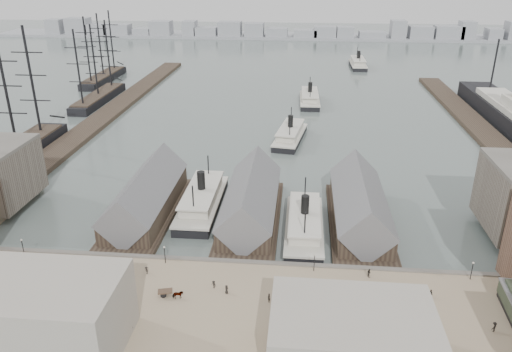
# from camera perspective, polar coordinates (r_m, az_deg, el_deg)

# --- Properties ---
(ground) EXTENTS (900.00, 900.00, 0.00)m
(ground) POSITION_cam_1_polar(r_m,az_deg,el_deg) (108.59, -1.51, -9.18)
(ground) COLOR #4C5854
(ground) RESTS_ON ground
(quay) EXTENTS (180.00, 30.00, 2.00)m
(quay) POSITION_cam_1_polar(r_m,az_deg,el_deg) (91.87, -3.04, -15.32)
(quay) COLOR gray
(quay) RESTS_ON ground
(seawall) EXTENTS (180.00, 1.20, 2.30)m
(seawall) POSITION_cam_1_polar(r_m,az_deg,el_deg) (103.64, -1.86, -10.18)
(seawall) COLOR #59544C
(seawall) RESTS_ON ground
(west_wharf) EXTENTS (10.00, 220.00, 1.60)m
(west_wharf) POSITION_cam_1_polar(r_m,az_deg,el_deg) (214.61, -16.66, 6.77)
(west_wharf) COLOR #2D231C
(west_wharf) RESTS_ON ground
(east_wharf) EXTENTS (10.00, 180.00, 1.60)m
(east_wharf) POSITION_cam_1_polar(r_m,az_deg,el_deg) (201.16, 24.55, 4.55)
(east_wharf) COLOR #2D231C
(east_wharf) RESTS_ON ground
(ferry_shed_west) EXTENTS (14.00, 42.00, 12.60)m
(ferry_shed_west) POSITION_cam_1_polar(r_m,az_deg,el_deg) (126.08, -12.43, -2.48)
(ferry_shed_west) COLOR #2D231C
(ferry_shed_west) RESTS_ON ground
(ferry_shed_center) EXTENTS (14.00, 42.00, 12.60)m
(ferry_shed_center) POSITION_cam_1_polar(r_m,az_deg,el_deg) (120.94, -0.59, -3.04)
(ferry_shed_center) COLOR #2D231C
(ferry_shed_center) RESTS_ON ground
(ferry_shed_east) EXTENTS (14.00, 42.00, 12.60)m
(ferry_shed_east) POSITION_cam_1_polar(r_m,az_deg,el_deg) (121.28, 11.75, -3.49)
(ferry_shed_east) COLOR #2D231C
(ferry_shed_east) RESTS_ON ground
(street_bldg_center) EXTENTS (24.00, 16.00, 10.00)m
(street_bldg_center) POSITION_cam_1_polar(r_m,az_deg,el_deg) (78.57, 10.86, -17.96)
(street_bldg_center) COLOR gray
(street_bldg_center) RESTS_ON quay
(street_bldg_west) EXTENTS (30.00, 16.00, 12.00)m
(street_bldg_west) POSITION_cam_1_polar(r_m,az_deg,el_deg) (87.83, -24.78, -14.14)
(street_bldg_west) COLOR gray
(street_bldg_west) RESTS_ON quay
(lamp_post_far_w) EXTENTS (0.44, 0.44, 3.92)m
(lamp_post_far_w) POSITION_cam_1_polar(r_m,az_deg,el_deg) (114.43, -25.16, -7.06)
(lamp_post_far_w) COLOR black
(lamp_post_far_w) RESTS_ON quay
(lamp_post_near_w) EXTENTS (0.44, 0.44, 3.92)m
(lamp_post_near_w) POSITION_cam_1_polar(r_m,az_deg,el_deg) (103.00, -10.41, -8.48)
(lamp_post_near_w) COLOR black
(lamp_post_near_w) RESTS_ON quay
(lamp_post_near_e) EXTENTS (0.44, 0.44, 3.92)m
(lamp_post_near_e) POSITION_cam_1_polar(r_m,az_deg,el_deg) (99.61, 6.69, -9.42)
(lamp_post_near_e) COLOR black
(lamp_post_near_e) RESTS_ON quay
(lamp_post_far_e) EXTENTS (0.44, 0.44, 3.92)m
(lamp_post_far_e) POSITION_cam_1_polar(r_m,az_deg,el_deg) (105.06, 23.50, -9.55)
(lamp_post_far_e) COLOR black
(lamp_post_far_e) RESTS_ON quay
(far_shore) EXTENTS (500.00, 40.00, 15.72)m
(far_shore) POSITION_cam_1_polar(r_m,az_deg,el_deg) (428.73, 3.69, 15.96)
(far_shore) COLOR gray
(far_shore) RESTS_ON ground
(ferry_docked_west) EXTENTS (9.13, 30.44, 10.87)m
(ferry_docked_west) POSITION_cam_1_polar(r_m,az_deg,el_deg) (127.78, -6.18, -2.72)
(ferry_docked_west) COLOR black
(ferry_docked_west) RESTS_ON ground
(ferry_docked_east) EXTENTS (8.59, 28.63, 10.22)m
(ferry_docked_east) POSITION_cam_1_polar(r_m,az_deg,el_deg) (116.54, 5.53, -5.48)
(ferry_docked_east) COLOR black
(ferry_docked_east) RESTS_ON ground
(ferry_open_near) EXTENTS (12.20, 28.40, 9.82)m
(ferry_open_near) POSITION_cam_1_polar(r_m,az_deg,el_deg) (176.70, 3.93, 4.77)
(ferry_open_near) COLOR black
(ferry_open_near) RESTS_ON ground
(ferry_open_mid) EXTENTS (8.97, 28.26, 10.04)m
(ferry_open_mid) POSITION_cam_1_polar(r_m,az_deg,el_deg) (226.10, 6.16, 8.84)
(ferry_open_mid) COLOR black
(ferry_open_mid) RESTS_ON ground
(ferry_open_far) EXTENTS (8.96, 28.87, 10.28)m
(ferry_open_far) POSITION_cam_1_polar(r_m,az_deg,el_deg) (311.92, 11.57, 12.52)
(ferry_open_far) COLOR black
(ferry_open_far) RESTS_ON ground
(sailing_ship_near) EXTENTS (9.64, 66.41, 39.63)m
(sailing_ship_near) POSITION_cam_1_polar(r_m,az_deg,el_deg) (171.23, -26.82, 1.83)
(sailing_ship_near) COLOR black
(sailing_ship_near) RESTS_ON ground
(sailing_ship_mid) EXTENTS (8.25, 47.67, 33.92)m
(sailing_ship_mid) POSITION_cam_1_polar(r_m,az_deg,el_deg) (237.98, -17.54, 8.64)
(sailing_ship_mid) COLOR black
(sailing_ship_mid) RESTS_ON ground
(sailing_ship_far) EXTENTS (8.40, 46.67, 34.53)m
(sailing_ship_far) POSITION_cam_1_polar(r_m,az_deg,el_deg) (280.31, -17.01, 10.82)
(sailing_ship_far) COLOR black
(sailing_ship_far) RESTS_ON ground
(horse_cart_left) EXTENTS (4.80, 2.06, 1.65)m
(horse_cart_left) POSITION_cam_1_polar(r_m,az_deg,el_deg) (106.35, -24.33, -10.48)
(horse_cart_left) COLOR black
(horse_cart_left) RESTS_ON quay
(horse_cart_center) EXTENTS (5.03, 2.36, 1.66)m
(horse_cart_center) POSITION_cam_1_polar(r_m,az_deg,el_deg) (94.08, -9.34, -13.18)
(horse_cart_center) COLOR black
(horse_cart_center) RESTS_ON quay
(horse_cart_right) EXTENTS (4.76, 2.44, 1.52)m
(horse_cart_right) POSITION_cam_1_polar(r_m,az_deg,el_deg) (88.87, 14.78, -16.28)
(horse_cart_right) COLOR black
(horse_cart_right) RESTS_ON quay
(pedestrian_1) EXTENTS (0.94, 0.98, 1.60)m
(pedestrian_1) POSITION_cam_1_polar(r_m,az_deg,el_deg) (102.35, -25.01, -12.04)
(pedestrian_1) COLOR black
(pedestrian_1) RESTS_ON quay
(pedestrian_2) EXTENTS (1.10, 1.15, 1.57)m
(pedestrian_2) POSITION_cam_1_polar(r_m,az_deg,el_deg) (101.49, -12.41, -10.48)
(pedestrian_2) COLOR black
(pedestrian_2) RESTS_ON quay
(pedestrian_3) EXTENTS (1.05, 0.53, 1.72)m
(pedestrian_3) POSITION_cam_1_polar(r_m,az_deg,el_deg) (88.22, -14.19, -16.49)
(pedestrian_3) COLOR black
(pedestrian_3) RESTS_ON quay
(pedestrian_4) EXTENTS (0.90, 1.01, 1.74)m
(pedestrian_4) POSITION_cam_1_polar(r_m,az_deg,el_deg) (94.15, -3.38, -12.81)
(pedestrian_4) COLOR black
(pedestrian_4) RESTS_ON quay
(pedestrian_5) EXTENTS (0.73, 0.79, 1.75)m
(pedestrian_5) POSITION_cam_1_polar(r_m,az_deg,el_deg) (91.99, 1.48, -13.75)
(pedestrian_5) COLOR black
(pedestrian_5) RESTS_ON quay
(pedestrian_6) EXTENTS (1.00, 1.07, 1.75)m
(pedestrian_6) POSITION_cam_1_polar(r_m,az_deg,el_deg) (100.72, 12.79, -10.75)
(pedestrian_6) COLOR black
(pedestrian_6) RESTS_ON quay
(pedestrian_7) EXTENTS (1.01, 1.32, 1.80)m
(pedestrian_7) POSITION_cam_1_polar(r_m,az_deg,el_deg) (88.12, 12.99, -16.36)
(pedestrian_7) COLOR black
(pedestrian_7) RESTS_ON quay
(pedestrian_8) EXTENTS (0.80, 1.07, 1.69)m
(pedestrian_8) POSITION_cam_1_polar(r_m,az_deg,el_deg) (98.30, 19.33, -12.56)
(pedestrian_8) COLOR black
(pedestrian_8) RESTS_ON quay
(pedestrian_10) EXTENTS (1.16, 1.05, 1.57)m
(pedestrian_10) POSITION_cam_1_polar(r_m,az_deg,el_deg) (95.71, -4.86, -12.25)
(pedestrian_10) COLOR black
(pedestrian_10) RESTS_ON quay
(pedestrian_11) EXTENTS (1.34, 1.27, 1.82)m
(pedestrian_11) POSITION_cam_1_polar(r_m,az_deg,el_deg) (94.45, 25.57, -15.29)
(pedestrian_11) COLOR black
(pedestrian_11) RESTS_ON quay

